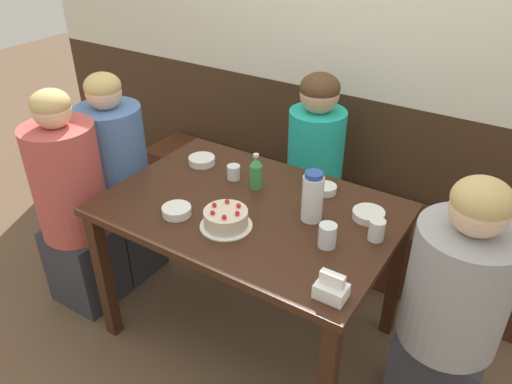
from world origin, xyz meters
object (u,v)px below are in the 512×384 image
Objects in this scene: glass_tumbler_short at (377,230)px; person_pale_blue_shirt at (74,208)px; bench_seat at (323,221)px; bowl_side_dish at (325,189)px; bowl_sauce_shallow at (369,215)px; glass_shot_small at (234,172)px; bowl_soup_white at (202,160)px; soju_bottle at (256,172)px; person_dark_striped at (452,310)px; person_teal_shirt at (118,183)px; napkin_holder at (331,289)px; water_pitcher at (313,197)px; bowl_rice_small at (177,211)px; glass_water_tall at (327,236)px; person_grey_tee at (314,179)px; birthday_cake at (226,219)px.

glass_tumbler_short is 1.52m from person_pale_blue_shirt.
bowl_side_dish reaches higher than bench_seat.
bowl_sauce_shallow is 0.68m from glass_shot_small.
glass_shot_small reaches higher than bowl_soup_white.
soju_bottle is 0.33m from bowl_side_dish.
glass_shot_small is at bearing -6.41° from person_dark_striped.
person_teal_shirt reaches higher than glass_tumbler_short.
napkin_holder is at bearing -82.03° from bowl_sauce_shallow.
person_dark_striped is at bearing -20.17° from bowl_sauce_shallow.
bowl_sauce_shallow is at bearing 34.11° from water_pitcher.
bowl_soup_white is 0.47m from bowl_rice_small.
bowl_sauce_shallow is at bearing 2.74° from glass_shot_small.
bowl_sauce_shallow is 0.28m from glass_water_tall.
bowl_soup_white is 1.93× the size of glass_shot_small.
bowl_sauce_shallow is 1.97× the size of glass_shot_small.
glass_tumbler_short is at bearing 88.90° from napkin_holder.
person_grey_tee reaches higher than glass_tumbler_short.
water_pitcher is at bearing 29.41° from bowl_rice_small.
bowl_side_dish is at bearing 31.87° from person_grey_tee.
bowl_side_dish is 1.06× the size of glass_water_tall.
soju_bottle is 0.89m from person_teal_shirt.
bowl_sauce_shallow is (0.20, 0.14, -0.09)m from water_pitcher.
bowl_soup_white is at bearing 171.85° from soju_bottle.
birthday_cake is 2.13× the size of bowl_side_dish.
person_teal_shirt is at bearing -172.66° from soju_bottle.
soju_bottle is 1.61× the size of napkin_holder.
bowl_sauce_shallow is at bearing -52.79° from bench_seat.
person_grey_tee is at bearing 91.63° from birthday_cake.
glass_tumbler_short is at bearing -4.93° from person_dark_striped.
person_pale_blue_shirt is (-0.91, -1.09, 0.38)m from bench_seat.
bowl_side_dish is at bearing -66.95° from bench_seat.
napkin_holder is 0.86× the size of bowl_rice_small.
person_teal_shirt is at bearing -173.67° from bowl_sauce_shallow.
birthday_cake is 2.49× the size of glass_tumbler_short.
glass_water_tall is at bearing -135.16° from glass_tumbler_short.
glass_shot_small is (-0.20, -0.66, 0.60)m from bench_seat.
person_teal_shirt is 1.02× the size of person_grey_tee.
person_pale_blue_shirt reaches higher than water_pitcher.
bowl_rice_small is at bearing -149.19° from bowl_sauce_shallow.
birthday_cake is 2.27× the size of glass_water_tall.
birthday_cake is 0.57m from napkin_holder.
person_teal_shirt is 1.04× the size of person_dark_striped.
birthday_cake is at bearing 13.89° from person_dark_striped.
glass_shot_small is at bearing -163.96° from bowl_side_dish.
bowl_side_dish is (0.66, 0.08, -0.00)m from bowl_soup_white.
water_pitcher reaches higher than soju_bottle.
water_pitcher is 0.70m from person_dark_striped.
person_teal_shirt is (-1.46, 0.38, -0.22)m from napkin_holder.
soju_bottle reaches higher than glass_tumbler_short.
bowl_side_dish is at bearing 12.19° from person_teal_shirt.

